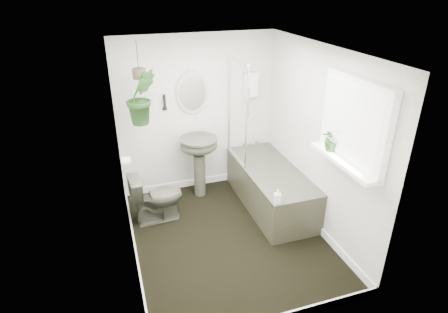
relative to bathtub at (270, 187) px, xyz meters
name	(u,v)px	position (x,y,z in m)	size (l,w,h in m)	color
floor	(228,237)	(-0.80, -0.50, -0.30)	(2.30, 2.80, 0.02)	black
ceiling	(229,49)	(-0.80, -0.50, 2.02)	(2.30, 2.80, 0.02)	white
wall_back	(197,115)	(-0.80, 0.91, 0.86)	(2.30, 0.02, 2.30)	white
wall_front	(284,225)	(-0.80, -1.91, 0.86)	(2.30, 0.02, 2.30)	white
wall_left	(123,169)	(-1.96, -0.50, 0.86)	(0.02, 2.80, 2.30)	white
wall_right	(318,141)	(0.36, -0.50, 0.86)	(0.02, 2.80, 2.30)	white
skirting	(228,233)	(-0.80, -0.50, -0.24)	(2.30, 2.80, 0.10)	white
bathtub	(270,187)	(0.00, 0.00, 0.00)	(0.72, 1.72, 0.58)	#3A3C2F
bath_screen	(237,112)	(-0.33, 0.49, 0.99)	(0.04, 0.72, 1.40)	silver
shower_box	(251,84)	(0.00, 0.84, 1.26)	(0.20, 0.10, 0.35)	white
oval_mirror	(192,92)	(-0.87, 0.87, 1.21)	(0.46, 0.03, 0.62)	#B4A593
wall_sconce	(165,102)	(-1.27, 0.86, 1.11)	(0.04, 0.04, 0.22)	black
toilet_roll_holder	(126,161)	(-1.90, 0.20, 0.61)	(0.11, 0.11, 0.11)	white
window_recess	(354,123)	(0.29, -1.20, 1.36)	(0.08, 1.00, 0.90)	white
window_sill	(343,161)	(0.22, -1.20, 0.94)	(0.18, 1.00, 0.04)	white
window_blinds	(351,123)	(0.24, -1.20, 1.36)	(0.01, 0.86, 0.76)	white
toilet	(157,197)	(-1.57, 0.15, 0.06)	(0.39, 0.68, 0.69)	#3A3C2F
pedestal_sink	(199,167)	(-0.87, 0.60, 0.17)	(0.54, 0.46, 0.92)	#3A3C2F
sill_plant	(332,139)	(0.23, -0.95, 1.09)	(0.23, 0.20, 0.26)	black
hanging_plant	(141,97)	(-1.61, 0.45, 1.33)	(0.39, 0.31, 0.70)	black
soap_bottle	(278,196)	(-0.29, -0.79, 0.38)	(0.08, 0.08, 0.17)	black
hanging_pot	(139,74)	(-1.61, 0.45, 1.62)	(0.16, 0.16, 0.12)	#403929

